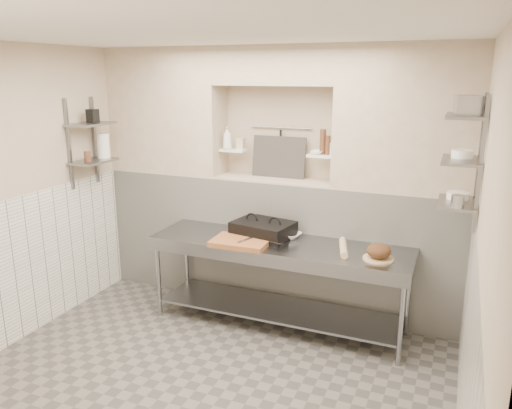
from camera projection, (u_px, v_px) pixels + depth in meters
The scene contains 48 objects.
floor at pixel (202, 389), 4.20m from camera, with size 4.00×3.90×0.10m, color #5B5650.
ceiling at pixel (190, 25), 3.46m from camera, with size 4.00×3.90×0.10m, color silver.
wall_left at pixel (1, 199), 4.59m from camera, with size 0.10×3.90×2.80m, color #C0AC93.
wall_right at pixel (489, 262), 3.07m from camera, with size 0.10×3.90×2.80m, color #C0AC93.
wall_back at pixel (283, 176), 5.62m from camera, with size 4.00×0.10×2.80m, color #C0AC93.
backwall_lower at pixel (275, 242), 5.57m from camera, with size 4.00×0.40×1.40m, color silver.
alcove_sill at pixel (275, 179), 5.39m from camera, with size 1.30×0.40×0.02m, color #C0AC93.
backwall_pillar_left at pixel (167, 111), 5.70m from camera, with size 1.35×0.40×1.40m, color #C0AC93.
backwall_pillar_right at pixel (407, 119), 4.72m from camera, with size 1.35×0.40×1.40m, color #C0AC93.
backwall_header at pixel (277, 65), 5.09m from camera, with size 1.30×0.40×0.40m, color #C0AC93.
wainscot_left at pixel (15, 271), 4.74m from camera, with size 0.02×3.90×1.40m, color silver.
wainscot_right at pixel (466, 360), 3.27m from camera, with size 0.02×3.90×1.40m, color silver.
alcove_shelf_left at pixel (233, 150), 5.50m from camera, with size 0.28×0.16×0.03m, color white.
alcove_shelf_right at pixel (321, 156), 5.13m from camera, with size 0.28×0.16×0.03m, color white.
utensil_rail at pixel (281, 128), 5.40m from camera, with size 0.02×0.02×0.70m, color gray.
hanging_steel at pixel (280, 144), 5.43m from camera, with size 0.02×0.02×0.30m, color black.
splash_panel at pixel (279, 157), 5.42m from camera, with size 0.60×0.02×0.45m, color #383330.
shelf_rail_left_a at pixel (95, 140), 5.57m from camera, with size 0.03×0.03×0.95m, color slate.
shelf_rail_left_b at pixel (69, 145), 5.22m from camera, with size 0.03×0.03×0.95m, color slate.
wall_shelf_left_lower at pixel (94, 161), 5.40m from camera, with size 0.30×0.50×0.03m, color slate.
wall_shelf_left_upper at pixel (91, 124), 5.29m from camera, with size 0.30×0.50×0.03m, color slate.
shelf_rail_right_a at pixel (480, 158), 4.10m from camera, with size 0.03×0.03×1.05m, color slate.
shelf_rail_right_b at pixel (481, 166), 3.74m from camera, with size 0.03×0.03×1.05m, color slate.
wall_shelf_right_lower at pixel (457, 203), 4.06m from camera, with size 0.30×0.50×0.03m, color slate.
wall_shelf_right_mid at pixel (462, 160), 3.97m from camera, with size 0.30×0.50×0.03m, color slate.
wall_shelf_right_upper at pixel (467, 116), 3.88m from camera, with size 0.30×0.50×0.03m, color slate.
prep_table at pixel (278, 267), 4.99m from camera, with size 2.60×0.70×0.90m.
panini_press at pixel (263, 229), 5.09m from camera, with size 0.65×0.52×0.16m.
cutting_board at pixel (241, 242), 4.88m from camera, with size 0.55×0.38×0.05m, color brown.
knife_blade at pixel (270, 241), 4.83m from camera, with size 0.27×0.03×0.01m, color gray.
tongs at pixel (246, 240), 4.85m from camera, with size 0.02×0.02×0.23m, color gray.
mixing_bowl at pixel (289, 235), 5.07m from camera, with size 0.23×0.23×0.06m, color white.
rolling_pin at pixel (343, 248), 4.69m from camera, with size 0.07×0.07×0.45m, color #D0B487.
bread_board at pixel (378, 259), 4.49m from camera, with size 0.28×0.28×0.02m, color #D0B487.
bread_loaf at pixel (379, 251), 4.47m from camera, with size 0.22×0.22×0.13m, color #4C2D19.
bottle_soap at pixel (227, 138), 5.44m from camera, with size 0.10×0.10×0.25m, color white.
jar_alcove at pixel (241, 144), 5.49m from camera, with size 0.08×0.08×0.12m, color #C0AC93.
bowl_alcove at pixel (316, 152), 5.14m from camera, with size 0.13×0.13×0.04m, color white.
condiment_a at pixel (328, 145), 5.09m from camera, with size 0.05×0.05×0.20m, color #502F1D.
condiment_b at pixel (323, 142), 5.13m from camera, with size 0.06×0.06×0.26m, color #502F1D.
condiment_c at pixel (330, 148), 5.12m from camera, with size 0.07×0.07×0.13m, color white.
jug_left at pixel (103, 146), 5.52m from camera, with size 0.13×0.13×0.27m, color white.
jar_left at pixel (87, 156), 5.30m from camera, with size 0.07×0.07×0.11m, color #502F1D.
box_left_upper at pixel (93, 116), 5.31m from camera, with size 0.10×0.10×0.14m, color black.
bowl_right at pixel (458, 196), 4.14m from camera, with size 0.18×0.18×0.05m, color white.
canister_right at pixel (458, 202), 3.85m from camera, with size 0.10×0.10×0.10m, color gray.
bowl_right_mid at pixel (463, 154), 4.02m from camera, with size 0.17×0.17×0.06m, color white.
basket_right at pixel (468, 105), 3.85m from camera, with size 0.19×0.23×0.15m, color gray.
Camera 1 is at (1.82, -3.21, 2.53)m, focal length 35.00 mm.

